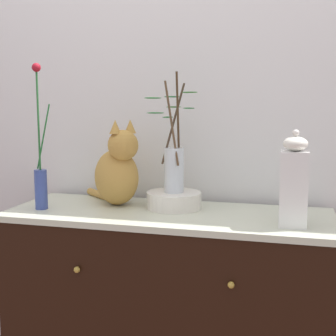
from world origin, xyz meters
TOP-DOWN VIEW (x-y plane):
  - wall_back at (0.00, 0.32)m, footprint 4.40×0.08m
  - sideboard at (0.00, -0.00)m, footprint 1.31×0.50m
  - cat_sitting at (-0.24, 0.07)m, footprint 0.36×0.33m
  - vase_slim_green at (-0.52, -0.08)m, footprint 0.08×0.05m
  - bowl_porcelain at (0.01, 0.07)m, footprint 0.23×0.23m
  - vase_glass_clear at (0.01, 0.07)m, footprint 0.21×0.21m
  - jar_lidded_porcelain at (0.49, -0.10)m, footprint 0.10×0.10m

SIDE VIEW (x-z plane):
  - sideboard at x=0.00m, z-range 0.00..0.84m
  - bowl_porcelain at x=0.01m, z-range 0.83..0.90m
  - vase_slim_green at x=-0.52m, z-range 0.68..1.28m
  - cat_sitting at x=-0.24m, z-range 0.80..1.17m
  - jar_lidded_porcelain at x=0.49m, z-range 0.82..1.17m
  - vase_glass_clear at x=0.01m, z-range 0.78..1.28m
  - wall_back at x=0.00m, z-range 0.00..2.60m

